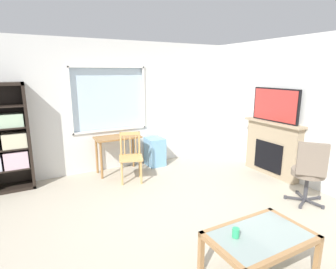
{
  "coord_description": "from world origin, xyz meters",
  "views": [
    {
      "loc": [
        -1.68,
        -2.82,
        1.98
      ],
      "look_at": [
        0.28,
        0.78,
        1.03
      ],
      "focal_mm": 28.97,
      "sensor_mm": 36.0,
      "label": 1
    }
  ],
  "objects_px": {
    "bookshelf": "(0,142)",
    "fireplace": "(272,148)",
    "office_chair": "(309,170)",
    "sippy_cup": "(236,233)",
    "plastic_drawer_unit": "(155,152)",
    "wooden_chair": "(131,157)",
    "coffee_table": "(260,240)",
    "desk_under_window": "(118,143)",
    "tv": "(275,105)"
  },
  "relations": [
    {
      "from": "coffee_table",
      "to": "office_chair",
      "type": "bearing_deg",
      "value": 22.07
    },
    {
      "from": "bookshelf",
      "to": "fireplace",
      "type": "height_order",
      "value": "bookshelf"
    },
    {
      "from": "wooden_chair",
      "to": "tv",
      "type": "distance_m",
      "value": 2.86
    },
    {
      "from": "wooden_chair",
      "to": "fireplace",
      "type": "distance_m",
      "value": 2.73
    },
    {
      "from": "plastic_drawer_unit",
      "to": "coffee_table",
      "type": "relative_size",
      "value": 0.59
    },
    {
      "from": "plastic_drawer_unit",
      "to": "coffee_table",
      "type": "distance_m",
      "value": 3.48
    },
    {
      "from": "plastic_drawer_unit",
      "to": "tv",
      "type": "relative_size",
      "value": 0.59
    },
    {
      "from": "tv",
      "to": "coffee_table",
      "type": "relative_size",
      "value": 1.0
    },
    {
      "from": "bookshelf",
      "to": "sippy_cup",
      "type": "distance_m",
      "value": 3.99
    },
    {
      "from": "wooden_chair",
      "to": "tv",
      "type": "height_order",
      "value": "tv"
    },
    {
      "from": "wooden_chair",
      "to": "desk_under_window",
      "type": "bearing_deg",
      "value": 97.96
    },
    {
      "from": "bookshelf",
      "to": "fireplace",
      "type": "distance_m",
      "value": 4.86
    },
    {
      "from": "bookshelf",
      "to": "tv",
      "type": "bearing_deg",
      "value": -19.78
    },
    {
      "from": "tv",
      "to": "wooden_chair",
      "type": "bearing_deg",
      "value": 158.05
    },
    {
      "from": "fireplace",
      "to": "tv",
      "type": "relative_size",
      "value": 1.26
    },
    {
      "from": "office_chair",
      "to": "wooden_chair",
      "type": "bearing_deg",
      "value": 133.09
    },
    {
      "from": "bookshelf",
      "to": "coffee_table",
      "type": "xyz_separation_m",
      "value": [
        2.28,
        -3.49,
        -0.46
      ]
    },
    {
      "from": "desk_under_window",
      "to": "fireplace",
      "type": "height_order",
      "value": "fireplace"
    },
    {
      "from": "office_chair",
      "to": "sippy_cup",
      "type": "height_order",
      "value": "office_chair"
    },
    {
      "from": "desk_under_window",
      "to": "wooden_chair",
      "type": "distance_m",
      "value": 0.54
    },
    {
      "from": "plastic_drawer_unit",
      "to": "office_chair",
      "type": "distance_m",
      "value": 3.0
    },
    {
      "from": "desk_under_window",
      "to": "bookshelf",
      "type": "bearing_deg",
      "value": 176.83
    },
    {
      "from": "desk_under_window",
      "to": "sippy_cup",
      "type": "relative_size",
      "value": 9.67
    },
    {
      "from": "fireplace",
      "to": "tv",
      "type": "bearing_deg",
      "value": 180.0
    },
    {
      "from": "desk_under_window",
      "to": "office_chair",
      "type": "bearing_deg",
      "value": -51.99
    },
    {
      "from": "office_chair",
      "to": "bookshelf",
      "type": "bearing_deg",
      "value": 145.59
    },
    {
      "from": "wooden_chair",
      "to": "coffee_table",
      "type": "bearing_deg",
      "value": -85.26
    },
    {
      "from": "sippy_cup",
      "to": "coffee_table",
      "type": "bearing_deg",
      "value": -18.74
    },
    {
      "from": "tv",
      "to": "office_chair",
      "type": "xyz_separation_m",
      "value": [
        -0.5,
        -1.14,
        -0.82
      ]
    },
    {
      "from": "coffee_table",
      "to": "sippy_cup",
      "type": "bearing_deg",
      "value": 161.26
    },
    {
      "from": "coffee_table",
      "to": "wooden_chair",
      "type": "bearing_deg",
      "value": 94.74
    },
    {
      "from": "desk_under_window",
      "to": "tv",
      "type": "height_order",
      "value": "tv"
    },
    {
      "from": "office_chair",
      "to": "coffee_table",
      "type": "bearing_deg",
      "value": -157.93
    },
    {
      "from": "fireplace",
      "to": "coffee_table",
      "type": "bearing_deg",
      "value": -140.98
    },
    {
      "from": "desk_under_window",
      "to": "plastic_drawer_unit",
      "type": "distance_m",
      "value": 0.89
    },
    {
      "from": "bookshelf",
      "to": "wooden_chair",
      "type": "height_order",
      "value": "bookshelf"
    },
    {
      "from": "bookshelf",
      "to": "sippy_cup",
      "type": "relative_size",
      "value": 20.19
    },
    {
      "from": "plastic_drawer_unit",
      "to": "office_chair",
      "type": "xyz_separation_m",
      "value": [
        1.25,
        -2.72,
        0.26
      ]
    },
    {
      "from": "plastic_drawer_unit",
      "to": "fireplace",
      "type": "relative_size",
      "value": 0.47
    },
    {
      "from": "office_chair",
      "to": "fireplace",
      "type": "bearing_deg",
      "value": 65.51
    },
    {
      "from": "desk_under_window",
      "to": "coffee_table",
      "type": "relative_size",
      "value": 0.86
    },
    {
      "from": "wooden_chair",
      "to": "plastic_drawer_unit",
      "type": "relative_size",
      "value": 1.51
    },
    {
      "from": "tv",
      "to": "office_chair",
      "type": "relative_size",
      "value": 1.01
    },
    {
      "from": "tv",
      "to": "office_chair",
      "type": "height_order",
      "value": "tv"
    },
    {
      "from": "bookshelf",
      "to": "plastic_drawer_unit",
      "type": "xyz_separation_m",
      "value": [
        2.8,
        -0.06,
        -0.55
      ]
    },
    {
      "from": "coffee_table",
      "to": "sippy_cup",
      "type": "distance_m",
      "value": 0.28
    },
    {
      "from": "wooden_chair",
      "to": "plastic_drawer_unit",
      "type": "xyz_separation_m",
      "value": [
        0.76,
        0.57,
        -0.17
      ]
    },
    {
      "from": "fireplace",
      "to": "coffee_table",
      "type": "xyz_separation_m",
      "value": [
        -2.29,
        -1.86,
        -0.15
      ]
    },
    {
      "from": "fireplace",
      "to": "coffee_table",
      "type": "height_order",
      "value": "fireplace"
    },
    {
      "from": "fireplace",
      "to": "wooden_chair",
      "type": "bearing_deg",
      "value": 158.2
    }
  ]
}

